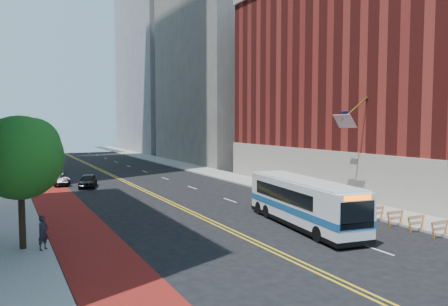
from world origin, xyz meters
The scene contains 17 objects.
ground centered at (0.00, 0.00, 0.00)m, with size 160.00×160.00×0.00m, color black.
sidewalk_left centered at (-12.00, 30.00, 0.07)m, with size 4.00×140.00×0.15m, color gray.
sidewalk_right centered at (12.00, 30.00, 0.07)m, with size 4.00×140.00×0.15m, color gray.
bus_lane_paint centered at (-8.10, 30.00, 0.00)m, with size 3.60×140.00×0.01m, color #60140D.
center_line_inner centered at (-0.18, 30.00, 0.00)m, with size 0.14×140.00×0.01m, color gold.
center_line_outer centered at (0.18, 30.00, 0.00)m, with size 0.14×140.00×0.01m, color gold.
lane_dashes centered at (4.80, 38.00, 0.01)m, with size 0.14×98.20×0.01m.
brick_building centered at (21.93, 12.00, 10.96)m, with size 18.73×36.00×22.00m.
midrise_right_near centered at (23.00, 48.00, 20.00)m, with size 18.00×26.00×40.00m, color slate.
midrise_right_far centered at (24.00, 78.00, 27.50)m, with size 20.00×28.00×55.00m, color gray.
construction_barriers centered at (9.60, 3.42, 0.68)m, with size 1.42×10.91×1.00m.
street_tree centered at (-11.24, 6.04, 4.91)m, with size 4.20×4.20×6.70m.
transit_bus centered at (4.55, 3.87, 1.55)m, with size 3.76×11.00×2.96m.
car_a centered at (-4.45, 26.87, 0.67)m, with size 1.58×3.93×1.34m, color black.
car_b centered at (-6.91, 29.94, 0.67)m, with size 1.42×4.07×1.34m, color black.
car_c centered at (-7.88, 41.17, 0.66)m, with size 1.85×4.56×1.32m, color black.
pedestrian centered at (-10.40, 5.28, 1.01)m, with size 0.63×0.41×1.71m, color black.
Camera 1 is at (-12.18, -17.87, 6.49)m, focal length 35.00 mm.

